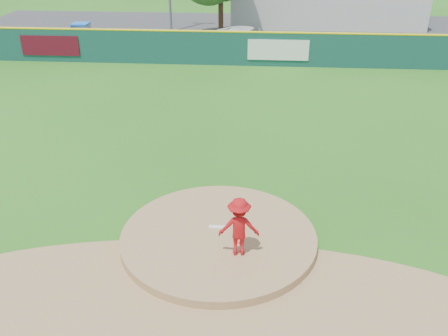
# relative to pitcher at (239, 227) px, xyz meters

# --- Properties ---
(ground) EXTENTS (120.00, 120.00, 0.00)m
(ground) POSITION_rel_pitcher_xyz_m (-0.60, 0.82, -1.07)
(ground) COLOR #286B19
(ground) RESTS_ON ground
(pitchers_mound) EXTENTS (5.50, 5.50, 0.50)m
(pitchers_mound) POSITION_rel_pitcher_xyz_m (-0.60, 0.82, -1.07)
(pitchers_mound) COLOR #9E774C
(pitchers_mound) RESTS_ON ground
(pitching_rubber) EXTENTS (0.60, 0.15, 0.04)m
(pitching_rubber) POSITION_rel_pitcher_xyz_m (-0.60, 1.12, -0.80)
(pitching_rubber) COLOR white
(pitching_rubber) RESTS_ON pitchers_mound
(infield_dirt_arc) EXTENTS (15.40, 15.40, 0.01)m
(infield_dirt_arc) POSITION_rel_pitcher_xyz_m (-0.60, -2.18, -1.07)
(infield_dirt_arc) COLOR #9E774C
(infield_dirt_arc) RESTS_ON ground
(parking_lot) EXTENTS (44.00, 16.00, 0.02)m
(parking_lot) POSITION_rel_pitcher_xyz_m (-0.60, 27.82, -1.06)
(parking_lot) COLOR #38383A
(parking_lot) RESTS_ON ground
(pitcher) EXTENTS (1.10, 0.69, 1.64)m
(pitcher) POSITION_rel_pitcher_xyz_m (0.00, 0.00, 0.00)
(pitcher) COLOR red
(pitcher) RESTS_ON pitchers_mound
(van) EXTENTS (5.93, 3.90, 1.52)m
(van) POSITION_rel_pitcher_xyz_m (-0.47, 22.30, -0.29)
(van) COLOR white
(van) RESTS_ON parking_lot
(pool_building_grp) EXTENTS (15.20, 8.20, 3.31)m
(pool_building_grp) POSITION_rel_pitcher_xyz_m (5.40, 32.82, 0.59)
(pool_building_grp) COLOR silver
(pool_building_grp) RESTS_ON ground
(fence_banners) EXTENTS (17.43, 0.04, 1.20)m
(fence_banners) POSITION_rel_pitcher_xyz_m (-5.54, 18.74, -0.07)
(fence_banners) COLOR #590C1C
(fence_banners) RESTS_ON ground
(playground_slide) EXTENTS (1.06, 3.00, 1.65)m
(playground_slide) POSITION_rel_pitcher_xyz_m (-11.71, 22.27, -0.23)
(playground_slide) COLOR blue
(playground_slide) RESTS_ON ground
(outfield_fence) EXTENTS (40.00, 0.14, 2.07)m
(outfield_fence) POSITION_rel_pitcher_xyz_m (-0.60, 18.82, 0.02)
(outfield_fence) COLOR #15453F
(outfield_fence) RESTS_ON ground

